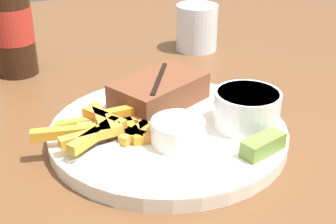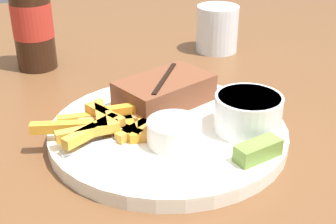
{
  "view_description": "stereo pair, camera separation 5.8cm",
  "coord_description": "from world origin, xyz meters",
  "px_view_note": "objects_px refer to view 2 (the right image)",
  "views": [
    {
      "loc": [
        -0.21,
        -0.47,
        1.04
      ],
      "look_at": [
        0.0,
        0.0,
        0.77
      ],
      "focal_mm": 50.0,
      "sensor_mm": 36.0,
      "label": 1
    },
    {
      "loc": [
        -0.16,
        -0.49,
        1.04
      ],
      "look_at": [
        0.0,
        0.0,
        0.77
      ],
      "focal_mm": 50.0,
      "sensor_mm": 36.0,
      "label": 2
    }
  ],
  "objects_px": {
    "steak_portion": "(165,91)",
    "drinking_glass": "(217,29)",
    "coleslaw_cup": "(248,111)",
    "beer_bottle": "(32,18)",
    "pickle_spear": "(258,150)",
    "fork_utensil": "(110,141)",
    "dinner_plate": "(168,132)",
    "dipping_sauce_cup": "(174,131)"
  },
  "relations": [
    {
      "from": "drinking_glass",
      "to": "coleslaw_cup",
      "type": "bearing_deg",
      "value": -106.93
    },
    {
      "from": "steak_portion",
      "to": "drinking_glass",
      "type": "relative_size",
      "value": 1.73
    },
    {
      "from": "beer_bottle",
      "to": "fork_utensil",
      "type": "bearing_deg",
      "value": -78.89
    },
    {
      "from": "coleslaw_cup",
      "to": "beer_bottle",
      "type": "relative_size",
      "value": 0.34
    },
    {
      "from": "coleslaw_cup",
      "to": "dipping_sauce_cup",
      "type": "distance_m",
      "value": 0.1
    },
    {
      "from": "dipping_sauce_cup",
      "to": "beer_bottle",
      "type": "distance_m",
      "value": 0.38
    },
    {
      "from": "steak_portion",
      "to": "fork_utensil",
      "type": "relative_size",
      "value": 1.1
    },
    {
      "from": "dinner_plate",
      "to": "coleslaw_cup",
      "type": "distance_m",
      "value": 0.1
    },
    {
      "from": "dipping_sauce_cup",
      "to": "pickle_spear",
      "type": "bearing_deg",
      "value": -36.86
    },
    {
      "from": "drinking_glass",
      "to": "dipping_sauce_cup",
      "type": "bearing_deg",
      "value": -120.69
    },
    {
      "from": "steak_portion",
      "to": "fork_utensil",
      "type": "height_order",
      "value": "steak_portion"
    },
    {
      "from": "steak_portion",
      "to": "dipping_sauce_cup",
      "type": "height_order",
      "value": "steak_portion"
    },
    {
      "from": "steak_portion",
      "to": "pickle_spear",
      "type": "bearing_deg",
      "value": -71.15
    },
    {
      "from": "beer_bottle",
      "to": "pickle_spear",
      "type": "bearing_deg",
      "value": -62.36
    },
    {
      "from": "fork_utensil",
      "to": "beer_bottle",
      "type": "distance_m",
      "value": 0.33
    },
    {
      "from": "coleslaw_cup",
      "to": "drinking_glass",
      "type": "xyz_separation_m",
      "value": [
        0.1,
        0.33,
        -0.0
      ]
    },
    {
      "from": "pickle_spear",
      "to": "coleslaw_cup",
      "type": "bearing_deg",
      "value": 74.05
    },
    {
      "from": "steak_portion",
      "to": "pickle_spear",
      "type": "height_order",
      "value": "steak_portion"
    },
    {
      "from": "coleslaw_cup",
      "to": "pickle_spear",
      "type": "xyz_separation_m",
      "value": [
        -0.02,
        -0.06,
        -0.02
      ]
    },
    {
      "from": "fork_utensil",
      "to": "beer_bottle",
      "type": "relative_size",
      "value": 0.54
    },
    {
      "from": "coleslaw_cup",
      "to": "beer_bottle",
      "type": "bearing_deg",
      "value": 123.93
    },
    {
      "from": "dipping_sauce_cup",
      "to": "beer_bottle",
      "type": "relative_size",
      "value": 0.26
    },
    {
      "from": "dipping_sauce_cup",
      "to": "drinking_glass",
      "type": "relative_size",
      "value": 0.75
    },
    {
      "from": "dinner_plate",
      "to": "pickle_spear",
      "type": "height_order",
      "value": "pickle_spear"
    },
    {
      "from": "steak_portion",
      "to": "dipping_sauce_cup",
      "type": "xyz_separation_m",
      "value": [
        -0.02,
        -0.11,
        -0.0
      ]
    },
    {
      "from": "dinner_plate",
      "to": "steak_portion",
      "type": "distance_m",
      "value": 0.07
    },
    {
      "from": "dipping_sauce_cup",
      "to": "pickle_spear",
      "type": "distance_m",
      "value": 0.1
    },
    {
      "from": "dipping_sauce_cup",
      "to": "drinking_glass",
      "type": "distance_m",
      "value": 0.38
    },
    {
      "from": "coleslaw_cup",
      "to": "fork_utensil",
      "type": "relative_size",
      "value": 0.62
    },
    {
      "from": "fork_utensil",
      "to": "beer_bottle",
      "type": "height_order",
      "value": "beer_bottle"
    },
    {
      "from": "pickle_spear",
      "to": "fork_utensil",
      "type": "distance_m",
      "value": 0.17
    },
    {
      "from": "dinner_plate",
      "to": "dipping_sauce_cup",
      "type": "bearing_deg",
      "value": -98.54
    },
    {
      "from": "fork_utensil",
      "to": "dinner_plate",
      "type": "bearing_deg",
      "value": -0.0
    },
    {
      "from": "steak_portion",
      "to": "drinking_glass",
      "type": "distance_m",
      "value": 0.28
    },
    {
      "from": "pickle_spear",
      "to": "fork_utensil",
      "type": "relative_size",
      "value": 0.45
    },
    {
      "from": "steak_portion",
      "to": "dinner_plate",
      "type": "bearing_deg",
      "value": -103.94
    },
    {
      "from": "dipping_sauce_cup",
      "to": "beer_bottle",
      "type": "xyz_separation_m",
      "value": [
        -0.13,
        0.35,
        0.05
      ]
    },
    {
      "from": "beer_bottle",
      "to": "drinking_glass",
      "type": "relative_size",
      "value": 2.89
    },
    {
      "from": "dipping_sauce_cup",
      "to": "drinking_glass",
      "type": "bearing_deg",
      "value": 59.31
    },
    {
      "from": "steak_portion",
      "to": "coleslaw_cup",
      "type": "height_order",
      "value": "coleslaw_cup"
    },
    {
      "from": "coleslaw_cup",
      "to": "pickle_spear",
      "type": "bearing_deg",
      "value": -105.95
    },
    {
      "from": "beer_bottle",
      "to": "coleslaw_cup",
      "type": "bearing_deg",
      "value": -56.07
    }
  ]
}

